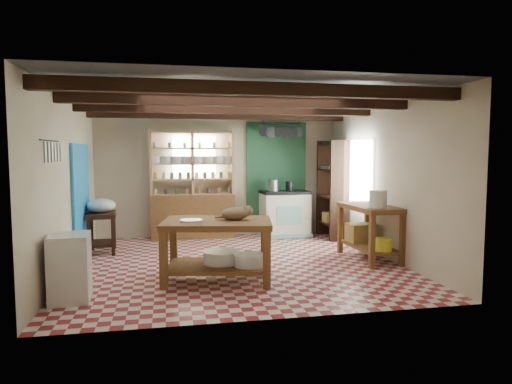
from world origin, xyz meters
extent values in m
cube|color=maroon|center=(0.00, 0.00, -0.01)|extent=(5.00, 5.00, 0.02)
cube|color=#4D4E53|center=(0.00, 0.00, 2.60)|extent=(5.00, 5.00, 0.02)
cube|color=beige|center=(0.00, 2.50, 1.30)|extent=(5.00, 0.04, 2.60)
cube|color=beige|center=(0.00, -2.50, 1.30)|extent=(5.00, 0.04, 2.60)
cube|color=beige|center=(-2.50, 0.00, 1.30)|extent=(0.04, 5.00, 2.60)
cube|color=beige|center=(2.50, 0.00, 1.30)|extent=(0.04, 5.00, 2.60)
cube|color=black|center=(0.00, 0.00, 2.48)|extent=(5.00, 3.80, 0.15)
cube|color=#1C81D5|center=(-2.47, 0.90, 1.10)|extent=(0.04, 1.40, 1.60)
cube|color=#1F4D30|center=(1.25, 2.47, 1.25)|extent=(1.30, 0.04, 2.30)
cube|color=silver|center=(-0.50, 2.48, 1.70)|extent=(0.90, 0.02, 0.80)
cube|color=silver|center=(2.48, 1.00, 1.40)|extent=(0.02, 1.30, 1.20)
cube|color=black|center=(-2.44, -1.20, 1.78)|extent=(0.06, 0.90, 0.28)
cube|color=black|center=(1.25, 2.05, 2.18)|extent=(0.86, 0.12, 0.36)
cube|color=tan|center=(-0.55, 2.31, 1.10)|extent=(1.70, 0.34, 2.20)
cube|color=black|center=(2.28, 1.80, 1.00)|extent=(0.40, 0.86, 2.00)
cube|color=brown|center=(-0.41, -0.89, 0.42)|extent=(1.61, 1.22, 0.83)
cube|color=white|center=(1.36, 2.15, 0.48)|extent=(1.00, 0.69, 0.96)
cube|color=black|center=(-2.20, 1.21, 0.36)|extent=(0.54, 0.74, 0.71)
cube|color=silver|center=(-2.22, -1.43, 0.40)|extent=(0.47, 0.56, 0.80)
cube|color=brown|center=(2.18, -0.17, 0.45)|extent=(0.69, 1.28, 0.90)
ellipsoid|color=#967657|center=(-0.15, -0.88, 0.92)|extent=(0.39, 0.30, 0.17)
cylinder|color=#999AA0|center=(-0.76, -0.88, 0.84)|extent=(0.35, 0.35, 0.02)
cylinder|color=silver|center=(-0.35, -0.85, 0.31)|extent=(0.58, 0.58, 0.17)
cylinder|color=silver|center=(0.02, -1.07, 0.30)|extent=(0.52, 0.52, 0.16)
cylinder|color=#999AA0|center=(1.11, 2.14, 1.07)|extent=(0.21, 0.21, 0.23)
cylinder|color=black|center=(1.46, 2.15, 1.06)|extent=(0.17, 0.17, 0.20)
ellipsoid|color=silver|center=(-2.20, 1.21, 0.84)|extent=(0.52, 0.52, 0.24)
cylinder|color=silver|center=(2.15, -0.52, 1.04)|extent=(0.29, 0.29, 0.27)
cube|color=#A78A43|center=(2.17, 0.13, 0.39)|extent=(0.46, 0.37, 0.31)
cylinder|color=gold|center=(2.20, -0.62, 0.34)|extent=(0.28, 0.28, 0.20)
camera|label=1|loc=(-1.09, -7.06, 1.76)|focal=32.00mm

